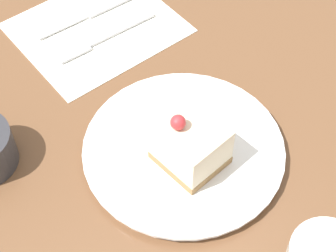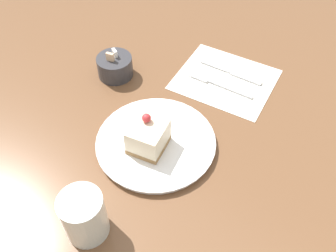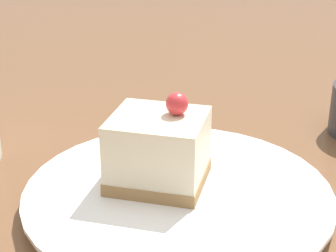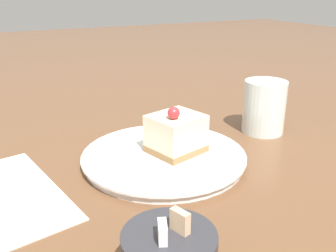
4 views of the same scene
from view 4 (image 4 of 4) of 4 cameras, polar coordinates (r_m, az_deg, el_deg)
ground_plane at (r=0.64m, az=-3.89°, el=-4.44°), size 4.00×4.00×0.00m
plate at (r=0.61m, az=-0.63°, el=-4.73°), size 0.27×0.27×0.02m
cake_slice at (r=0.60m, az=1.22°, el=-1.14°), size 0.10×0.09×0.08m
drinking_glass at (r=0.74m, az=14.44°, el=2.85°), size 0.08×0.08×0.10m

